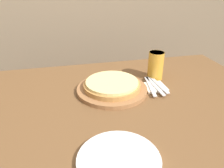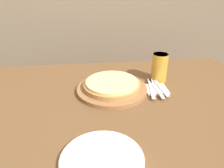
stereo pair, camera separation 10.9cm
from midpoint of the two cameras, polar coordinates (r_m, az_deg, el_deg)
name	(u,v)px [view 1 (the left image)]	position (r m, az deg, el deg)	size (l,w,h in m)	color
dining_table	(119,162)	(1.24, -0.77, -19.91)	(1.52, 1.05, 0.75)	brown
pizza_on_board	(112,87)	(1.09, -2.84, -0.80)	(0.35, 0.35, 0.06)	#99663D
beer_glass	(156,64)	(1.22, 8.87, 5.01)	(0.09, 0.09, 0.15)	gold
dinner_plate	(119,160)	(0.72, -2.76, -19.42)	(0.27, 0.27, 0.02)	white
napkin_stack	(155,87)	(1.14, 8.44, -0.88)	(0.11, 0.11, 0.01)	silver
fork	(150,86)	(1.13, 7.29, -0.63)	(0.05, 0.21, 0.00)	silver
dinner_knife	(155,86)	(1.14, 8.47, -0.50)	(0.02, 0.21, 0.00)	silver
spoon	(159,85)	(1.15, 9.64, -0.37)	(0.03, 0.18, 0.00)	silver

